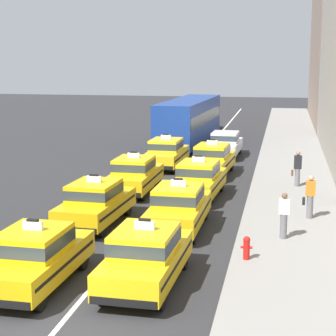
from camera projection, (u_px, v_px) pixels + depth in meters
lane_stripe_left_right at (188, 172)px, 33.03m from camera, size 0.14×80.00×0.01m
sidewalk_curb at (293, 196)px, 27.15m from camera, size 4.00×90.00×0.15m
taxi_left_nearest at (36, 256)px, 16.65m from camera, size 1.94×4.61×1.96m
taxi_left_second at (95, 202)px, 22.74m from camera, size 2.03×4.64×1.96m
taxi_left_third at (134, 174)px, 28.02m from camera, size 1.86×4.58×1.96m
taxi_left_fourth at (166, 153)px, 34.15m from camera, size 1.93×4.60×1.96m
bus_left_fifth at (189, 119)px, 42.68m from camera, size 3.14×11.32×3.22m
sedan_left_sixth at (204, 120)px, 51.46m from camera, size 1.92×4.36×1.58m
taxi_right_nearest at (146, 256)px, 16.69m from camera, size 1.93×4.61×1.96m
taxi_right_second at (179, 207)px, 22.05m from camera, size 1.85×4.57×1.96m
taxi_right_third at (199, 179)px, 26.97m from camera, size 2.04×4.65×1.96m
taxi_right_fourth at (212, 159)px, 32.05m from camera, size 2.09×4.66×1.96m
sedan_right_fifth at (225, 143)px, 37.87m from camera, size 1.89×4.35×1.58m
pedestrian_near_crosswalk at (310, 197)px, 23.08m from camera, size 0.47×0.24×1.68m
pedestrian_mid_block at (297, 169)px, 28.72m from camera, size 0.47×0.24×1.69m
pedestrian_by_storefront at (284, 216)px, 20.54m from camera, size 0.36×0.24×1.60m
fire_hydrant at (247, 247)px, 18.51m from camera, size 0.36×0.22×0.73m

